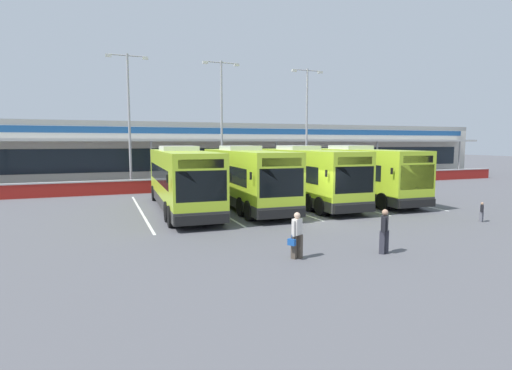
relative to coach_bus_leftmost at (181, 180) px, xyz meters
The scene contains 18 objects.
ground_plane 8.37m from the coach_bus_leftmost, 41.87° to the right, with size 200.00×200.00×0.00m, color #56565B.
terminal_building 22.33m from the coach_bus_leftmost, 74.15° to the left, with size 70.00×13.00×6.00m.
red_barrier_wall 10.97m from the coach_bus_leftmost, 56.04° to the left, with size 60.00×0.40×1.10m.
coach_bus_leftmost is the anchor object (origin of this frame).
coach_bus_left_centre 3.97m from the coach_bus_leftmost, ahead, with size 3.24×12.23×3.78m.
coach_bus_centre 8.14m from the coach_bus_leftmost, ahead, with size 3.24×12.23×3.78m.
coach_bus_right_centre 12.46m from the coach_bus_leftmost, ahead, with size 3.24×12.23×3.78m.
bay_stripe_far_west 2.97m from the coach_bus_leftmost, 166.80° to the left, with size 0.14×13.00×0.01m, color silver.
bay_stripe_west 2.65m from the coach_bus_leftmost, 16.00° to the left, with size 0.14×13.00×0.01m, color silver.
bay_stripe_mid_west 6.37m from the coach_bus_leftmost, ahead, with size 0.14×13.00×0.01m, color silver.
bay_stripe_centre 10.46m from the coach_bus_leftmost, ahead, with size 0.14×13.00×0.01m, color silver.
bay_stripe_mid_east 14.61m from the coach_bus_leftmost, ahead, with size 0.14×13.00×0.01m, color silver.
pedestrian_with_handbag 11.51m from the coach_bus_leftmost, 80.88° to the right, with size 0.64×0.46×1.62m.
pedestrian_in_dark_coat 12.95m from the coach_bus_leftmost, 67.00° to the right, with size 0.45×0.44×1.62m.
pedestrian_child 16.19m from the coach_bus_leftmost, 33.70° to the right, with size 0.28×0.27×1.00m.
lamp_post_west 11.83m from the coach_bus_leftmost, 101.21° to the left, with size 3.24×0.28×11.00m.
lamp_post_centre 12.94m from the coach_bus_leftmost, 62.38° to the left, with size 3.24×0.28×11.00m.
lamp_post_east 18.91m from the coach_bus_leftmost, 38.41° to the left, with size 3.24×0.28×11.00m.
Camera 1 is at (-10.43, -17.92, 4.00)m, focal length 28.07 mm.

